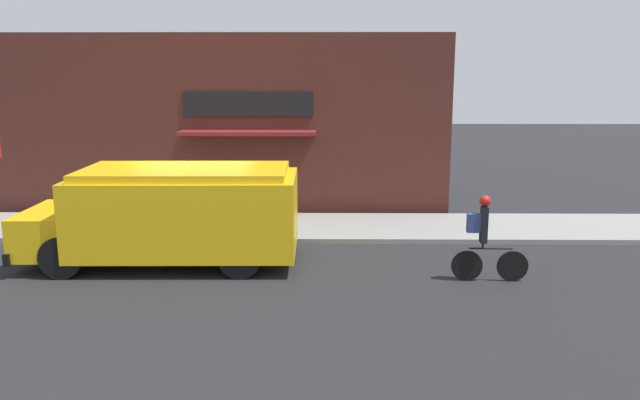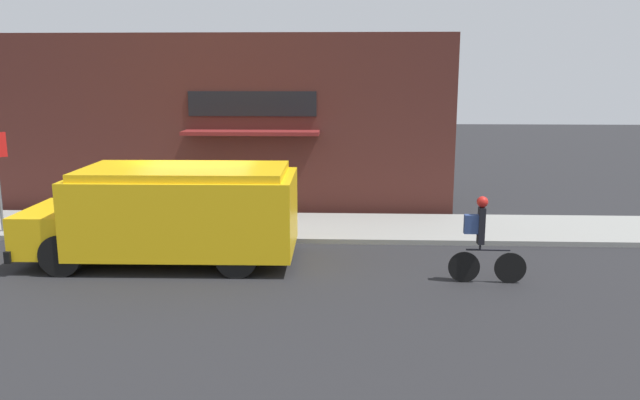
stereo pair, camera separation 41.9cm
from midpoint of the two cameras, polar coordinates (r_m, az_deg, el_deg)
The scene contains 6 objects.
ground_plane at distance 15.04m, azimuth -10.18°, elevation -3.87°, with size 70.00×70.00×0.00m, color #232326.
sidewalk at distance 16.33m, azimuth -9.15°, elevation -2.38°, with size 28.00×2.77×0.12m.
storefront at distance 17.68m, azimuth -8.16°, elevation 6.78°, with size 12.95×0.93×5.02m.
school_bus at distance 13.40m, azimuth -12.51°, elevation -1.09°, with size 5.67×2.77×2.04m.
cyclist at distance 12.28m, azimuth 15.55°, elevation -3.56°, with size 1.47×0.21×1.69m.
trash_bin at distance 16.95m, azimuth -8.67°, elevation -0.01°, with size 0.49×0.49×0.94m.
Camera 2 is at (3.45, -14.14, 3.96)m, focal length 35.00 mm.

